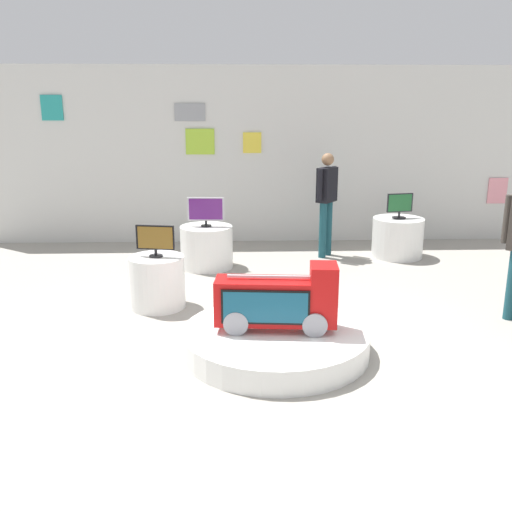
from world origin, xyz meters
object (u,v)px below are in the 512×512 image
at_px(display_pedestal_right_rear, 157,282).
at_px(shopper_browsing_near_truck, 327,197).
at_px(display_pedestal_left_rear, 398,237).
at_px(display_pedestal_center_rear, 207,247).
at_px(tv_on_right_rear, 155,239).
at_px(novelty_firetruck_tv, 278,303).
at_px(main_display_pedestal, 275,341).
at_px(tv_on_center_rear, 206,210).
at_px(tv_on_left_rear, 400,205).

relative_size(display_pedestal_right_rear, shopper_browsing_near_truck, 0.40).
bearing_deg(display_pedestal_right_rear, display_pedestal_left_rear, 32.07).
bearing_deg(display_pedestal_center_rear, tv_on_right_rear, -106.45).
xyz_separation_m(novelty_firetruck_tv, shopper_browsing_near_truck, (1.07, 3.75, 0.47)).
bearing_deg(main_display_pedestal, display_pedestal_center_rear, 105.01).
xyz_separation_m(display_pedestal_center_rear, display_pedestal_right_rear, (-0.52, -1.76, 0.00)).
relative_size(tv_on_center_rear, display_pedestal_right_rear, 0.81).
bearing_deg(novelty_firetruck_tv, tv_on_right_rear, 135.05).
bearing_deg(main_display_pedestal, novelty_firetruck_tv, -21.08).
height_order(main_display_pedestal, tv_on_right_rear, tv_on_right_rear).
height_order(display_pedestal_left_rear, shopper_browsing_near_truck, shopper_browsing_near_truck).
height_order(main_display_pedestal, tv_on_left_rear, tv_on_left_rear).
height_order(display_pedestal_center_rear, shopper_browsing_near_truck, shopper_browsing_near_truck).
height_order(tv_on_center_rear, shopper_browsing_near_truck, shopper_browsing_near_truck).
xyz_separation_m(display_pedestal_left_rear, shopper_browsing_near_truck, (-1.19, 0.07, 0.68)).
bearing_deg(display_pedestal_left_rear, display_pedestal_center_rear, -170.50).
xyz_separation_m(display_pedestal_center_rear, shopper_browsing_near_truck, (1.94, 0.59, 0.68)).
height_order(display_pedestal_left_rear, tv_on_left_rear, tv_on_left_rear).
distance_m(main_display_pedestal, shopper_browsing_near_truck, 3.99).
bearing_deg(display_pedestal_right_rear, shopper_browsing_near_truck, 43.80).
distance_m(main_display_pedestal, novelty_firetruck_tv, 0.41).
bearing_deg(tv_on_right_rear, display_pedestal_center_rear, 73.55).
distance_m(novelty_firetruck_tv, shopper_browsing_near_truck, 3.93).
bearing_deg(display_pedestal_left_rear, display_pedestal_right_rear, -147.93).
relative_size(display_pedestal_left_rear, display_pedestal_center_rear, 1.03).
height_order(tv_on_center_rear, tv_on_right_rear, tv_on_center_rear).
xyz_separation_m(tv_on_left_rear, tv_on_center_rear, (-3.13, -0.52, 0.03)).
relative_size(display_pedestal_center_rear, tv_on_right_rear, 1.71).
bearing_deg(display_pedestal_left_rear, shopper_browsing_near_truck, 176.59).
distance_m(novelty_firetruck_tv, tv_on_left_rear, 4.33).
bearing_deg(display_pedestal_center_rear, main_display_pedestal, -74.99).
distance_m(display_pedestal_left_rear, tv_on_center_rear, 3.22).
distance_m(main_display_pedestal, tv_on_left_rear, 4.38).
bearing_deg(shopper_browsing_near_truck, tv_on_left_rear, -3.60).
bearing_deg(main_display_pedestal, tv_on_center_rear, 105.02).
bearing_deg(tv_on_right_rear, tv_on_left_rear, 32.08).
distance_m(novelty_firetruck_tv, tv_on_center_rear, 3.29).
distance_m(display_pedestal_left_rear, display_pedestal_center_rear, 3.17).
distance_m(main_display_pedestal, display_pedestal_right_rear, 1.95).
relative_size(tv_on_center_rear, tv_on_right_rear, 1.17).
bearing_deg(display_pedestal_center_rear, shopper_browsing_near_truck, 17.07).
relative_size(display_pedestal_left_rear, tv_on_center_rear, 1.50).
bearing_deg(tv_on_right_rear, main_display_pedestal, -45.24).
bearing_deg(tv_on_left_rear, display_pedestal_left_rear, 79.05).
height_order(main_display_pedestal, display_pedestal_left_rear, display_pedestal_left_rear).
bearing_deg(tv_on_right_rear, display_pedestal_right_rear, 100.07).
relative_size(novelty_firetruck_tv, display_pedestal_left_rear, 1.48).
bearing_deg(shopper_browsing_near_truck, display_pedestal_right_rear, -136.20).
bearing_deg(novelty_firetruck_tv, shopper_browsing_near_truck, 74.05).
distance_m(tv_on_center_rear, display_pedestal_right_rear, 1.92).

